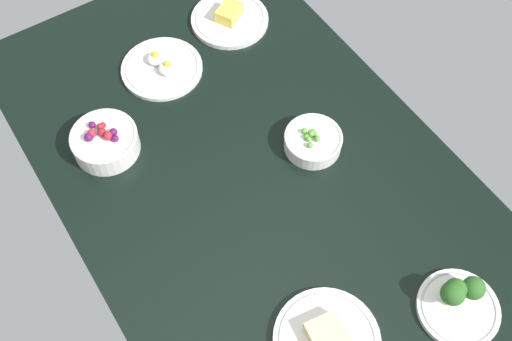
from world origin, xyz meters
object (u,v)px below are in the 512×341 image
at_px(plate_broccoli, 459,301).
at_px(plate_sandwich, 327,339).
at_px(plate_cheese, 230,18).
at_px(bowl_peas, 313,141).
at_px(plate_eggs, 162,67).
at_px(bowl_berries, 105,141).

xyz_separation_m(plate_broccoli, plate_sandwich, (0.09, 0.27, -0.02)).
distance_m(plate_cheese, bowl_peas, 0.47).
height_order(plate_broccoli, plate_sandwich, plate_broccoli).
distance_m(plate_eggs, plate_broccoli, 0.93).
bearing_deg(plate_cheese, bowl_peas, 173.32).
bearing_deg(plate_sandwich, bowl_peas, -32.47).
xyz_separation_m(plate_broccoli, bowl_berries, (0.76, 0.43, 0.00)).
xyz_separation_m(plate_cheese, plate_sandwich, (-0.87, 0.31, 0.00)).
height_order(plate_cheese, bowl_berries, bowl_berries).
bearing_deg(plate_broccoli, plate_sandwich, 71.97).
relative_size(plate_cheese, plate_sandwich, 0.98).
distance_m(plate_cheese, bowl_berries, 0.51).
relative_size(plate_eggs, plate_broccoli, 1.24).
relative_size(plate_eggs, plate_sandwich, 0.98).
distance_m(plate_cheese, plate_sandwich, 0.92).
distance_m(plate_eggs, plate_cheese, 0.25).
bearing_deg(plate_sandwich, plate_cheese, -19.67).
relative_size(plate_cheese, bowl_berries, 1.34).
distance_m(plate_eggs, bowl_berries, 0.28).
xyz_separation_m(bowl_peas, plate_sandwich, (-0.40, 0.26, -0.01)).
distance_m(plate_cheese, plate_broccoli, 0.96).
xyz_separation_m(plate_eggs, plate_cheese, (0.05, -0.24, 0.00)).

